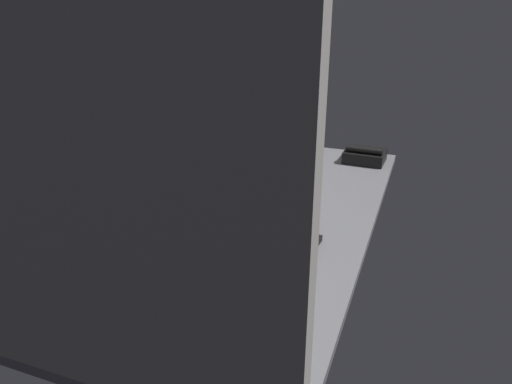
{
  "coord_description": "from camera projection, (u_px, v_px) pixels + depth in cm",
  "views": [
    {
      "loc": [
        -148.08,
        -53.36,
        75.58
      ],
      "look_at": [
        -12.01,
        0.0,
        14.0
      ],
      "focal_mm": 33.03,
      "sensor_mm": 36.0,
      "label": 1
    }
  ],
  "objects": [
    {
      "name": "keyboard",
      "position": [
        283.0,
        260.0,
        1.43
      ],
      "size": [
        38.02,
        16.28,
        2.0
      ],
      "primitive_type": "cube",
      "rotation": [
        0.0,
        0.0,
        -0.09
      ],
      "color": "black",
      "rests_on": "ground_plane"
    },
    {
      "name": "monitor",
      "position": [
        155.0,
        183.0,
        1.49
      ],
      "size": [
        35.88,
        18.0,
        37.9
      ],
      "color": "black",
      "rests_on": "ground_plane"
    },
    {
      "name": "cubicle_wall_side",
      "position": [
        96.0,
        220.0,
        0.84
      ],
      "size": [
        5.0,
        80.0,
        76.88
      ],
      "primitive_type": "cube",
      "color": "gray",
      "rests_on": "ground_plane"
    },
    {
      "name": "mug_ceramic_blue",
      "position": [
        274.0,
        146.0,
        2.34
      ],
      "size": [
        10.53,
        6.82,
        10.95
      ],
      "color": "#38569E",
      "rests_on": "ground_plane"
    },
    {
      "name": "cubicle_wall_back",
      "position": [
        166.0,
        104.0,
        1.72
      ],
      "size": [
        180.0,
        5.5,
        76.88
      ],
      "color": "gray",
      "rests_on": "ground_plane"
    },
    {
      "name": "ground_plane",
      "position": [
        262.0,
        219.0,
        1.75
      ],
      "size": [
        180.0,
        80.0,
        3.0
      ],
      "primitive_type": "cube",
      "color": "#515156"
    },
    {
      "name": "mouse",
      "position": [
        304.0,
        222.0,
        1.65
      ],
      "size": [
        7.05,
        10.37,
        3.4
      ],
      "primitive_type": "ellipsoid",
      "rotation": [
        0.0,
        0.0,
        0.16
      ],
      "color": "black",
      "rests_on": "ground_plane"
    },
    {
      "name": "desk_phone",
      "position": [
        365.0,
        155.0,
        2.29
      ],
      "size": [
        17.73,
        19.65,
        8.8
      ],
      "color": "black",
      "rests_on": "ground_plane"
    }
  ]
}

